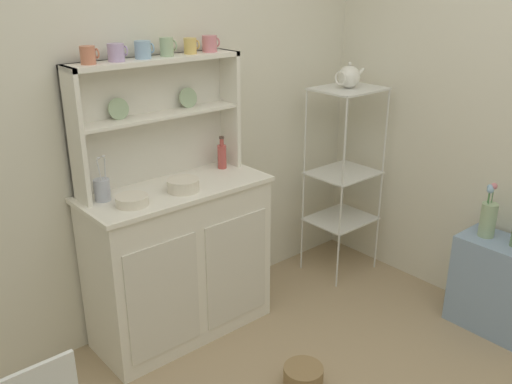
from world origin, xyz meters
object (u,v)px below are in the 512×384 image
(utensil_jar, at_px, (102,189))
(porcelain_teapot, at_px, (349,77))
(bakers_rack, at_px, (344,161))
(floor_basket, at_px, (303,378))
(hutch_shelf_unit, at_px, (155,110))
(jam_bottle, at_px, (222,156))
(side_shelf_blue, at_px, (498,286))
(flower_vase, at_px, (488,217))
(hutch_cabinet, at_px, (180,260))
(bowl_mixing_large, at_px, (132,200))
(cup_terracotta_0, at_px, (88,55))

(utensil_jar, distance_m, porcelain_teapot, 1.68)
(bakers_rack, height_order, floor_basket, bakers_rack)
(hutch_shelf_unit, xyz_separation_m, jam_bottle, (0.38, -0.08, -0.31))
(side_shelf_blue, bearing_deg, flower_vase, 90.03)
(hutch_cabinet, distance_m, bowl_mixing_large, 0.55)
(bowl_mixing_large, height_order, flower_vase, bowl_mixing_large)
(cup_terracotta_0, height_order, bowl_mixing_large, cup_terracotta_0)
(utensil_jar, bearing_deg, bakers_rack, -6.10)
(side_shelf_blue, height_order, bowl_mixing_large, bowl_mixing_large)
(hutch_cabinet, xyz_separation_m, jam_bottle, (0.38, 0.09, 0.51))
(cup_terracotta_0, bearing_deg, bakers_rack, -7.76)
(flower_vase, bearing_deg, utensil_jar, 147.61)
(hutch_cabinet, relative_size, side_shelf_blue, 1.85)
(bowl_mixing_large, distance_m, jam_bottle, 0.70)
(jam_bottle, relative_size, utensil_jar, 0.81)
(hutch_cabinet, bearing_deg, porcelain_teapot, -4.42)
(cup_terracotta_0, xyz_separation_m, jam_bottle, (0.73, -0.04, -0.63))
(porcelain_teapot, bearing_deg, cup_terracotta_0, 172.23)
(hutch_shelf_unit, xyz_separation_m, flower_vase, (1.40, -1.21, -0.62))
(hutch_shelf_unit, distance_m, cup_terracotta_0, 0.48)
(jam_bottle, xyz_separation_m, porcelain_teapot, (0.87, -0.18, 0.38))
(hutch_shelf_unit, distance_m, side_shelf_blue, 2.18)
(utensil_jar, xyz_separation_m, flower_vase, (1.77, -1.13, -0.29))
(cup_terracotta_0, bearing_deg, porcelain_teapot, -7.77)
(side_shelf_blue, bearing_deg, bakers_rack, 97.82)
(floor_basket, height_order, bowl_mixing_large, bowl_mixing_large)
(hutch_cabinet, bearing_deg, cup_terracotta_0, 160.99)
(cup_terracotta_0, relative_size, porcelain_teapot, 0.37)
(bakers_rack, relative_size, jam_bottle, 6.75)
(floor_basket, bearing_deg, cup_terracotta_0, 119.71)
(bowl_mixing_large, height_order, porcelain_teapot, porcelain_teapot)
(bowl_mixing_large, distance_m, flower_vase, 1.97)
(jam_bottle, height_order, porcelain_teapot, porcelain_teapot)
(jam_bottle, height_order, flower_vase, jam_bottle)
(cup_terracotta_0, bearing_deg, floor_basket, -60.29)
(bakers_rack, height_order, jam_bottle, bakers_rack)
(cup_terracotta_0, height_order, utensil_jar, cup_terracotta_0)
(hutch_cabinet, bearing_deg, bowl_mixing_large, -166.18)
(hutch_shelf_unit, xyz_separation_m, bowl_mixing_large, (-0.30, -0.24, -0.36))
(hutch_cabinet, bearing_deg, side_shelf_blue, -39.91)
(side_shelf_blue, bearing_deg, porcelain_teapot, 97.90)
(porcelain_teapot, bearing_deg, bakers_rack, -0.00)
(bakers_rack, relative_size, flower_vase, 4.04)
(bakers_rack, distance_m, side_shelf_blue, 1.20)
(flower_vase, bearing_deg, cup_terracotta_0, 146.26)
(utensil_jar, bearing_deg, porcelain_teapot, -6.11)
(bowl_mixing_large, bearing_deg, floor_basket, -57.21)
(hutch_cabinet, xyz_separation_m, flower_vase, (1.40, -1.05, 0.21))
(bakers_rack, xyz_separation_m, flower_vase, (0.15, -0.95, -0.13))
(hutch_cabinet, relative_size, cup_terracotta_0, 12.12)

